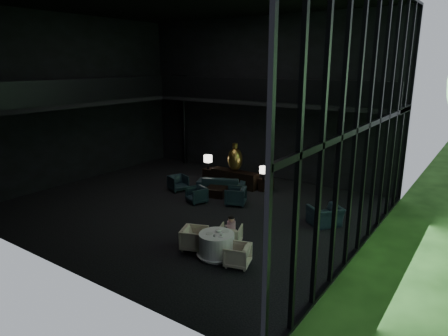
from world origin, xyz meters
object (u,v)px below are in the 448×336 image
Objects in this scene: console at (234,178)px; side_table_right at (266,185)px; table_lamp_right at (263,170)px; dining_table at (217,246)px; lounge_armchair_south at (197,194)px; dining_chair_west at (194,237)px; dining_chair_north at (230,235)px; side_table_left at (210,174)px; sofa at (222,180)px; window_armchair at (325,212)px; dining_chair_east at (237,255)px; child at (231,224)px; lounge_armchair_east at (236,194)px; table_lamp_left at (208,159)px; bronze_urn at (235,159)px; lounge_armchair_west at (178,182)px; coffee_table at (216,192)px.

console reaches higher than side_table_right.
dining_table is at bearing -72.93° from table_lamp_right.
dining_chair_west is (2.69, -3.47, 0.03)m from lounge_armchair_south.
console is 3.72× the size of dining_chair_north.
sofa reaches higher than side_table_left.
side_table_left is 0.54× the size of window_armchair.
dining_chair_west is at bearing -111.10° from dining_chair_east.
lounge_armchair_south reaches higher than side_table_right.
dining_chair_east is at bearing 131.63° from child.
lounge_armchair_east is 4.69m from dining_table.
table_lamp_left is 1.14× the size of table_lamp_right.
sofa reaches higher than dining_chair_west.
bronze_urn reaches higher than dining_chair_north.
sofa is 3.67× the size of dining_chair_north.
dining_chair_north reaches higher than side_table_right.
console reaches higher than dining_chair_north.
table_lamp_left reaches higher than console.
dining_chair_west is (1.06, -6.31, -0.65)m from table_lamp_right.
sofa is 2.11× the size of window_armchair.
table_lamp_right is 0.95× the size of dining_chair_north.
side_table_right is 0.74× the size of lounge_armchair_west.
sofa is at bearing -72.38° from dining_chair_north.
sofa is 2.04m from lounge_armchair_south.
window_armchair reaches higher than dining_chair_east.
lounge_armchair_south is at bearing 69.88° from sofa.
dining_chair_west is (2.66, -6.35, 0.01)m from console.
table_lamp_left is 3.38m from lounge_armchair_south.
table_lamp_left is 3.31m from side_table_right.
dining_table is (3.54, -6.36, -0.06)m from console.
bronze_urn reaches higher than dining_chair_east.
dining_chair_north is at bearing -41.80° from child.
window_armchair reaches higher than coffee_table.
lounge_armchair_south is at bearing 16.72° from dining_chair_west.
lounge_armchair_south is (-0.03, -2.92, -0.97)m from bronze_urn.
side_table_right is at bearing -11.90° from dining_chair_west.
table_lamp_left is (-1.60, 0.01, 0.73)m from console.
lounge_armchair_south is at bearing -93.47° from lounge_armchair_west.
side_table_right is 3.52m from lounge_armchair_south.
console is at bearing -162.94° from dining_chair_east.
side_table_left is 7.79m from dining_chair_west.
window_armchair is 3.85m from child.
sofa is 2.67× the size of lounge_armchair_east.
lounge_armchair_east is at bearing 116.15° from dining_table.
lounge_armchair_south is at bearing -117.55° from side_table_right.
dining_chair_north is 1.21m from dining_chair_west.
side_table_left is at bearing 175.29° from bronze_urn.
dining_table is (2.07, -4.21, -0.12)m from lounge_armchair_east.
bronze_urn is 5.84m from window_armchair.
side_table_right is 0.88× the size of dining_chair_east.
side_table_right is at bearing -71.68° from child.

